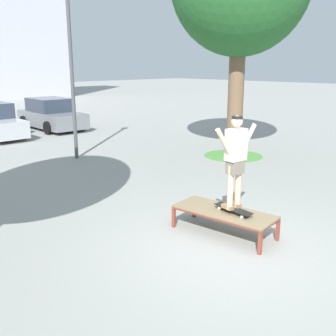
# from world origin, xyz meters

# --- Properties ---
(ground_plane) EXTENTS (120.00, 120.00, 0.00)m
(ground_plane) POSITION_xyz_m (0.00, 0.00, 0.00)
(ground_plane) COLOR #999993
(skate_box) EXTENTS (0.98, 1.98, 0.46)m
(skate_box) POSITION_xyz_m (0.40, 0.46, 0.41)
(skate_box) COLOR brown
(skate_box) RESTS_ON ground
(skateboard) EXTENTS (0.29, 0.82, 0.09)m
(skateboard) POSITION_xyz_m (0.42, 0.27, 0.54)
(skateboard) COLOR black
(skateboard) RESTS_ON skate_box
(skater) EXTENTS (1.00, 0.32, 1.69)m
(skater) POSITION_xyz_m (0.42, 0.27, 1.53)
(skater) COLOR beige
(skater) RESTS_ON skateboard
(grass_patch_near_right) EXTENTS (2.03, 2.03, 0.01)m
(grass_patch_near_right) POSITION_xyz_m (5.87, 4.31, 0.00)
(grass_patch_near_right) COLOR #519342
(grass_patch_near_right) RESTS_ON ground
(car_grey) EXTENTS (2.01, 4.25, 1.50)m
(car_grey) POSITION_xyz_m (4.27, 14.12, 0.69)
(car_grey) COLOR slate
(car_grey) RESTS_ON ground
(light_post) EXTENTS (0.36, 0.36, 5.83)m
(light_post) POSITION_xyz_m (1.76, 7.81, 3.83)
(light_post) COLOR #4C4C51
(light_post) RESTS_ON ground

